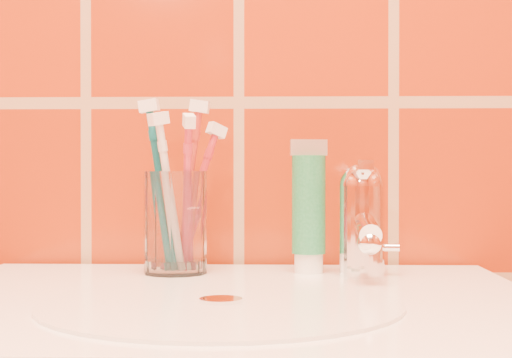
{
  "coord_description": "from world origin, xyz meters",
  "views": [
    {
      "loc": [
        0.05,
        0.27,
        0.96
      ],
      "look_at": [
        0.02,
        1.08,
        0.95
      ],
      "focal_mm": 55.0,
      "sensor_mm": 36.0,
      "label": 1
    }
  ],
  "objects": [
    {
      "name": "toothbrush_4",
      "position": [
        -0.05,
        1.13,
        0.93
      ],
      "size": [
        0.14,
        0.13,
        0.18
      ],
      "primitive_type": null,
      "rotation": [
        0.37,
        0.0,
        2.21
      ],
      "color": "#B62732",
      "rests_on": "glass_tumbler"
    },
    {
      "name": "faucet",
      "position": [
        0.14,
        1.09,
        0.91
      ],
      "size": [
        0.05,
        0.11,
        0.12
      ],
      "color": "white",
      "rests_on": "pedestal_sink"
    },
    {
      "name": "toothbrush_2",
      "position": [
        -0.07,
        1.09,
        0.94
      ],
      "size": [
        0.08,
        0.08,
        0.18
      ],
      "primitive_type": null,
      "rotation": [
        0.17,
        0.0,
        -0.81
      ],
      "color": "silver",
      "rests_on": "glass_tumbler"
    },
    {
      "name": "toothbrush_3",
      "position": [
        -0.05,
        1.09,
        0.93
      ],
      "size": [
        0.06,
        0.11,
        0.19
      ],
      "primitive_type": null,
      "rotation": [
        0.25,
        0.0,
        0.26
      ],
      "color": "#AD2537",
      "rests_on": "glass_tumbler"
    },
    {
      "name": "toothpaste_tube",
      "position": [
        0.08,
        1.12,
        0.92
      ],
      "size": [
        0.04,
        0.04,
        0.14
      ],
      "rotation": [
        0.0,
        0.0,
        0.21
      ],
      "color": "white",
      "rests_on": "pedestal_sink"
    },
    {
      "name": "toothbrush_0",
      "position": [
        -0.05,
        1.12,
        0.94
      ],
      "size": [
        0.06,
        0.05,
        0.2
      ],
      "primitive_type": null,
      "rotation": [
        0.14,
        0.0,
        1.46
      ],
      "color": "#A72E23",
      "rests_on": "glass_tumbler"
    },
    {
      "name": "toothbrush_1",
      "position": [
        -0.08,
        1.1,
        0.94
      ],
      "size": [
        0.06,
        0.06,
        0.2
      ],
      "primitive_type": null,
      "rotation": [
        0.15,
        0.0,
        -1.68
      ],
      "color": "#0C5A68",
      "rests_on": "glass_tumbler"
    },
    {
      "name": "glass_tumbler",
      "position": [
        -0.06,
        1.11,
        0.91
      ],
      "size": [
        0.07,
        0.07,
        0.11
      ],
      "primitive_type": "cylinder",
      "rotation": [
        0.0,
        0.0,
        0.1
      ],
      "color": "white",
      "rests_on": "pedestal_sink"
    }
  ]
}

